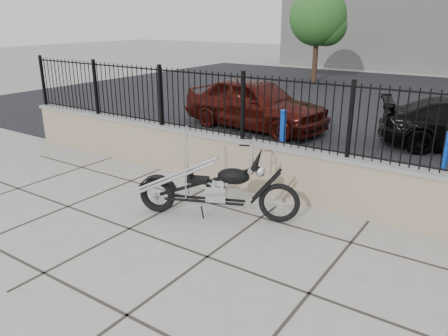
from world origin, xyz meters
The scene contains 9 objects.
ground_plane centered at (0.00, 0.00, 0.00)m, with size 90.00×90.00×0.00m, color #99968E.
parking_lot centered at (0.00, 12.50, 0.00)m, with size 30.00×30.00×0.00m, color black.
retaining_wall centered at (0.00, 2.50, 0.48)m, with size 14.00×0.36×0.96m, color gray.
iron_fence centered at (0.00, 2.50, 1.56)m, with size 14.00×0.08×1.20m, color black.
chopper_motorcycle centered at (-0.67, 1.10, 0.76)m, with size 2.53×0.45×1.52m, color black, non-canonical shape.
car_red centered at (-3.17, 6.70, 0.74)m, with size 1.76×4.37×1.49m, color #3D0D08.
bollard_a centered at (-1.17, 4.52, 0.57)m, with size 0.14×0.14×1.14m, color #0D35C4.
bollard_b centered at (2.12, 5.23, 0.48)m, with size 0.12×0.12×0.97m, color #0C44C0.
tree_left centered at (-5.62, 16.80, 3.24)m, with size 2.75×2.75×4.63m.
Camera 1 is at (3.13, -4.22, 3.11)m, focal length 35.00 mm.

